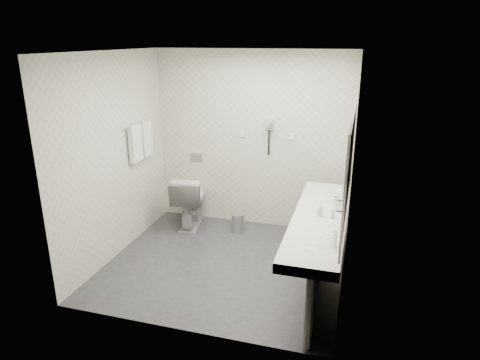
% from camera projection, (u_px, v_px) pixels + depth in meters
% --- Properties ---
extents(floor, '(2.80, 2.80, 0.00)m').
position_uv_depth(floor, '(225.00, 264.00, 5.22)').
color(floor, '#2E2E33').
rests_on(floor, ground).
extents(ceiling, '(2.80, 2.80, 0.00)m').
position_uv_depth(ceiling, '(222.00, 51.00, 4.43)').
color(ceiling, silver).
rests_on(ceiling, wall_back).
extents(wall_back, '(2.80, 0.00, 2.80)m').
position_uv_depth(wall_back, '(252.00, 141.00, 6.01)').
color(wall_back, beige).
rests_on(wall_back, floor).
extents(wall_front, '(2.80, 0.00, 2.80)m').
position_uv_depth(wall_front, '(177.00, 208.00, 3.64)').
color(wall_front, beige).
rests_on(wall_front, floor).
extents(wall_left, '(0.00, 2.60, 2.60)m').
position_uv_depth(wall_left, '(115.00, 157.00, 5.19)').
color(wall_left, beige).
rests_on(wall_left, floor).
extents(wall_right, '(0.00, 2.60, 2.60)m').
position_uv_depth(wall_right, '(350.00, 177.00, 4.46)').
color(wall_right, beige).
rests_on(wall_right, floor).
extents(vanity_counter, '(0.55, 2.20, 0.10)m').
position_uv_depth(vanity_counter, '(319.00, 221.00, 4.49)').
color(vanity_counter, silver).
rests_on(vanity_counter, floor).
extents(vanity_panel, '(0.03, 2.15, 0.75)m').
position_uv_depth(vanity_panel, '(319.00, 257.00, 4.62)').
color(vanity_panel, '#9A9A92').
rests_on(vanity_panel, floor).
extents(vanity_post_near, '(0.06, 0.06, 0.75)m').
position_uv_depth(vanity_post_near, '(310.00, 314.00, 3.66)').
color(vanity_post_near, silver).
rests_on(vanity_post_near, floor).
extents(vanity_post_far, '(0.06, 0.06, 0.75)m').
position_uv_depth(vanity_post_far, '(330.00, 220.00, 5.56)').
color(vanity_post_far, silver).
rests_on(vanity_post_far, floor).
extents(mirror, '(0.02, 2.20, 1.05)m').
position_uv_depth(mirror, '(350.00, 164.00, 4.21)').
color(mirror, '#B2BCC6').
rests_on(mirror, wall_right).
extents(basin_near, '(0.40, 0.31, 0.05)m').
position_uv_depth(basin_near, '(312.00, 245.00, 3.89)').
color(basin_near, silver).
rests_on(basin_near, vanity_counter).
extents(basin_far, '(0.40, 0.31, 0.05)m').
position_uv_depth(basin_far, '(325.00, 197.00, 5.07)').
color(basin_far, silver).
rests_on(basin_far, vanity_counter).
extents(faucet_near, '(0.04, 0.04, 0.15)m').
position_uv_depth(faucet_near, '(335.00, 239.00, 3.81)').
color(faucet_near, silver).
rests_on(faucet_near, vanity_counter).
extents(faucet_far, '(0.04, 0.04, 0.15)m').
position_uv_depth(faucet_far, '(343.00, 191.00, 4.99)').
color(faucet_far, silver).
rests_on(faucet_far, vanity_counter).
extents(soap_bottle_a, '(0.06, 0.06, 0.12)m').
position_uv_depth(soap_bottle_a, '(320.00, 210.00, 4.48)').
color(soap_bottle_a, white).
rests_on(soap_bottle_a, vanity_counter).
extents(soap_bottle_c, '(0.06, 0.06, 0.12)m').
position_uv_depth(soap_bottle_c, '(333.00, 213.00, 4.40)').
color(soap_bottle_c, white).
rests_on(soap_bottle_c, vanity_counter).
extents(glass_left, '(0.08, 0.08, 0.12)m').
position_uv_depth(glass_left, '(339.00, 206.00, 4.59)').
color(glass_left, silver).
rests_on(glass_left, vanity_counter).
extents(glass_right, '(0.06, 0.06, 0.10)m').
position_uv_depth(glass_right, '(336.00, 201.00, 4.76)').
color(glass_right, silver).
rests_on(glass_right, vanity_counter).
extents(toilet, '(0.56, 0.83, 0.78)m').
position_uv_depth(toilet, '(190.00, 200.00, 6.19)').
color(toilet, silver).
rests_on(toilet, floor).
extents(flush_plate, '(0.18, 0.02, 0.12)m').
position_uv_depth(flush_plate, '(196.00, 157.00, 6.31)').
color(flush_plate, '#B2B5BA').
rests_on(flush_plate, wall_back).
extents(pedal_bin, '(0.20, 0.20, 0.26)m').
position_uv_depth(pedal_bin, '(238.00, 223.00, 6.05)').
color(pedal_bin, '#B2B5BA').
rests_on(pedal_bin, floor).
extents(bin_lid, '(0.18, 0.18, 0.02)m').
position_uv_depth(bin_lid, '(238.00, 214.00, 6.01)').
color(bin_lid, '#B2B5BA').
rests_on(bin_lid, pedal_bin).
extents(towel_rail, '(0.02, 0.62, 0.02)m').
position_uv_depth(towel_rail, '(139.00, 125.00, 5.58)').
color(towel_rail, silver).
rests_on(towel_rail, wall_left).
extents(towel_near, '(0.07, 0.24, 0.48)m').
position_uv_depth(towel_near, '(135.00, 143.00, 5.52)').
color(towel_near, silver).
rests_on(towel_near, towel_rail).
extents(towel_far, '(0.07, 0.24, 0.48)m').
position_uv_depth(towel_far, '(146.00, 139.00, 5.78)').
color(towel_far, silver).
rests_on(towel_far, towel_rail).
extents(dryer_cradle, '(0.10, 0.04, 0.14)m').
position_uv_depth(dryer_cradle, '(269.00, 125.00, 5.84)').
color(dryer_cradle, gray).
rests_on(dryer_cradle, wall_back).
extents(dryer_barrel, '(0.08, 0.14, 0.08)m').
position_uv_depth(dryer_barrel, '(268.00, 123.00, 5.76)').
color(dryer_barrel, gray).
rests_on(dryer_barrel, dryer_cradle).
extents(dryer_cord, '(0.02, 0.02, 0.35)m').
position_uv_depth(dryer_cord, '(269.00, 143.00, 5.90)').
color(dryer_cord, black).
rests_on(dryer_cord, dryer_cradle).
extents(switch_plate_a, '(0.09, 0.02, 0.09)m').
position_uv_depth(switch_plate_a, '(242.00, 133.00, 6.00)').
color(switch_plate_a, silver).
rests_on(switch_plate_a, wall_back).
extents(switch_plate_b, '(0.09, 0.02, 0.09)m').
position_uv_depth(switch_plate_b, '(291.00, 136.00, 5.82)').
color(switch_plate_b, silver).
rests_on(switch_plate_b, wall_back).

